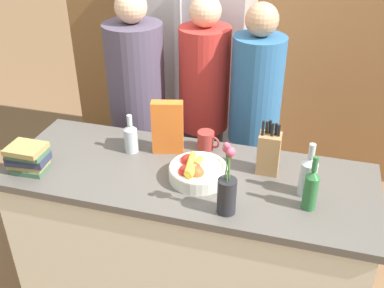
% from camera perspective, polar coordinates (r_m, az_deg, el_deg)
% --- Properties ---
extents(kitchen_island, '(1.87, 0.69, 0.93)m').
position_cam_1_polar(kitchen_island, '(2.54, -0.55, -12.32)').
color(kitchen_island, silver).
rests_on(kitchen_island, ground_plane).
extents(back_wall_wood, '(3.07, 0.12, 2.60)m').
position_cam_1_polar(back_wall_wood, '(3.62, 7.20, 16.08)').
color(back_wall_wood, olive).
rests_on(back_wall_wood, ground_plane).
extents(refrigerator, '(0.72, 0.62, 1.96)m').
position_cam_1_polar(refrigerator, '(3.44, 1.04, 9.90)').
color(refrigerator, '#B7B7BC').
rests_on(refrigerator, ground_plane).
extents(fruit_bowl, '(0.29, 0.29, 0.11)m').
position_cam_1_polar(fruit_bowl, '(2.19, 0.60, -3.44)').
color(fruit_bowl, silver).
rests_on(fruit_bowl, kitchen_island).
extents(knife_block, '(0.11, 0.09, 0.29)m').
position_cam_1_polar(knife_block, '(2.24, 9.72, -1.07)').
color(knife_block, '#A87A4C').
rests_on(knife_block, kitchen_island).
extents(flower_vase, '(0.08, 0.08, 0.36)m').
position_cam_1_polar(flower_vase, '(1.95, 4.48, -5.75)').
color(flower_vase, '#232328').
rests_on(flower_vase, kitchen_island).
extents(cereal_box, '(0.17, 0.10, 0.29)m').
position_cam_1_polar(cereal_box, '(2.36, -3.12, 2.12)').
color(cereal_box, orange).
rests_on(cereal_box, kitchen_island).
extents(coffee_mug, '(0.13, 0.09, 0.10)m').
position_cam_1_polar(coffee_mug, '(2.43, 1.83, 0.47)').
color(coffee_mug, '#99332D').
rests_on(coffee_mug, kitchen_island).
extents(book_stack, '(0.21, 0.15, 0.15)m').
position_cam_1_polar(book_stack, '(2.37, -20.12, -1.66)').
color(book_stack, '#3D6047').
rests_on(book_stack, kitchen_island).
extents(bottle_oil, '(0.06, 0.06, 0.27)m').
position_cam_1_polar(bottle_oil, '(2.04, 14.87, -5.47)').
color(bottle_oil, '#286633').
rests_on(bottle_oil, kitchen_island).
extents(bottle_vinegar, '(0.07, 0.07, 0.22)m').
position_cam_1_polar(bottle_vinegar, '(2.41, -7.77, 0.85)').
color(bottle_vinegar, '#B2BCC1').
rests_on(bottle_vinegar, kitchen_island).
extents(bottle_wine, '(0.08, 0.08, 0.27)m').
position_cam_1_polar(bottle_wine, '(2.12, 14.54, -3.80)').
color(bottle_wine, '#B2BCC1').
rests_on(bottle_wine, kitchen_island).
extents(person_at_sink, '(0.36, 0.36, 1.66)m').
position_cam_1_polar(person_at_sink, '(2.95, -6.93, 4.86)').
color(person_at_sink, '#383842').
rests_on(person_at_sink, ground_plane).
extents(person_in_blue, '(0.32, 0.32, 1.63)m').
position_cam_1_polar(person_in_blue, '(2.92, 1.51, 4.73)').
color(person_in_blue, '#383842').
rests_on(person_in_blue, ground_plane).
extents(person_in_red_tee, '(0.31, 0.31, 1.63)m').
position_cam_1_polar(person_in_red_tee, '(2.81, 7.89, 3.24)').
color(person_in_red_tee, '#383842').
rests_on(person_in_red_tee, ground_plane).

